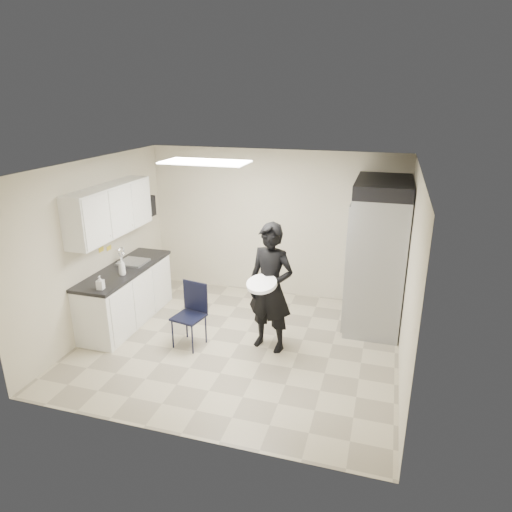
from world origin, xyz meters
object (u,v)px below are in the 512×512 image
(commercial_fridge, at_px, (377,261))
(man_tuxedo, at_px, (270,288))
(folding_chair, at_px, (189,317))
(lower_counter, at_px, (127,296))

(commercial_fridge, distance_m, man_tuxedo, 1.84)
(commercial_fridge, relative_size, folding_chair, 2.32)
(commercial_fridge, relative_size, man_tuxedo, 1.13)
(lower_counter, xyz_separation_m, folding_chair, (1.27, -0.43, 0.02))
(lower_counter, relative_size, folding_chair, 2.10)
(lower_counter, xyz_separation_m, man_tuxedo, (2.40, -0.14, 0.50))
(commercial_fridge, height_order, folding_chair, commercial_fridge)
(folding_chair, bearing_deg, commercial_fridge, 41.76)
(lower_counter, height_order, man_tuxedo, man_tuxedo)
(folding_chair, relative_size, man_tuxedo, 0.49)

